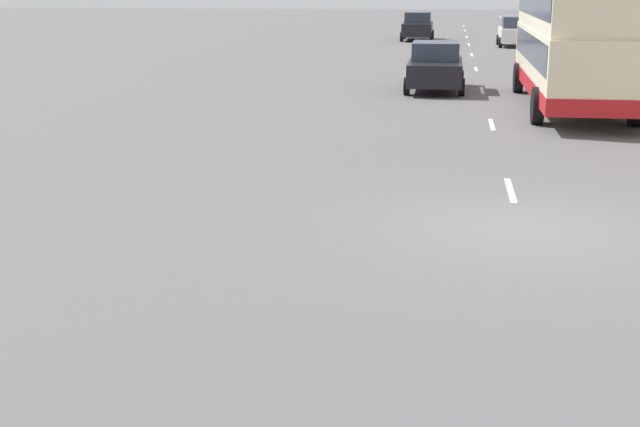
{
  "coord_description": "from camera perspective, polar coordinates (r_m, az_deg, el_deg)",
  "views": [
    {
      "loc": [
        -1.23,
        -13.73,
        3.76
      ],
      "look_at": [
        -5.46,
        15.97,
        -4.1
      ],
      "focal_mm": 50.0,
      "sensor_mm": 36.0,
      "label": 1
    }
  ],
  "objects": [
    {
      "name": "ground_plane",
      "position": [
        14.29,
        12.76,
        -0.94
      ],
      "size": [
        220.0,
        220.0,
        0.0
      ],
      "primitive_type": "plane",
      "color": "#5B595B"
    },
    {
      "name": "pavement",
      "position": [
        52.93,
        16.74,
        10.08
      ],
      "size": [
        5.0,
        93.0,
        0.14
      ],
      "color": "gray",
      "rests_on": "ground_plane"
    },
    {
      "name": "lane_mark_0",
      "position": [
        16.81,
        12.1,
        1.46
      ],
      "size": [
        0.12,
        2.0,
        0.01
      ],
      "color": "silver",
      "rests_on": "ground_plane"
    },
    {
      "name": "lane_mark_1",
      "position": [
        24.49,
        10.94,
        5.61
      ],
      "size": [
        0.12,
        2.0,
        0.01
      ],
      "color": "silver",
      "rests_on": "ground_plane"
    },
    {
      "name": "lane_mark_2",
      "position": [
        32.24,
        10.33,
        7.77
      ],
      "size": [
        0.12,
        2.0,
        0.01
      ],
      "color": "silver",
      "rests_on": "ground_plane"
    },
    {
      "name": "lane_mark_3",
      "position": [
        40.03,
        9.95,
        9.09
      ],
      "size": [
        0.12,
        2.0,
        0.01
      ],
      "color": "silver",
      "rests_on": "ground_plane"
    },
    {
      "name": "lane_mark_4",
      "position": [
        47.82,
        9.7,
        9.98
      ],
      "size": [
        0.12,
        2.0,
        0.01
      ],
      "color": "silver",
      "rests_on": "ground_plane"
    },
    {
      "name": "lane_mark_5",
      "position": [
        55.63,
        9.51,
        10.62
      ],
      "size": [
        0.12,
        2.0,
        0.01
      ],
      "color": "silver",
      "rests_on": "ground_plane"
    },
    {
      "name": "lane_mark_6",
      "position": [
        63.44,
        9.37,
        11.1
      ],
      "size": [
        0.12,
        2.0,
        0.01
      ],
      "color": "silver",
      "rests_on": "ground_plane"
    },
    {
      "name": "lane_mark_7",
      "position": [
        71.26,
        9.26,
        11.48
      ],
      "size": [
        0.12,
        2.0,
        0.01
      ],
      "color": "silver",
      "rests_on": "ground_plane"
    },
    {
      "name": "lane_mark_8",
      "position": [
        79.08,
        9.18,
        11.78
      ],
      "size": [
        0.12,
        2.0,
        0.01
      ],
      "color": "silver",
      "rests_on": "ground_plane"
    },
    {
      "name": "double_decker_bus_near",
      "position": [
        28.16,
        15.96,
        11.14
      ],
      "size": [
        2.85,
        11.02,
        4.3
      ],
      "color": "beige",
      "rests_on": "ground_plane"
    },
    {
      "name": "car_0",
      "position": [
        31.86,
        7.39,
        9.31
      ],
      "size": [
        2.03,
        4.38,
        1.68
      ],
      "rotation": [
        0.0,
        0.0,
        3.14
      ],
      "color": "black",
      "rests_on": "ground_plane"
    },
    {
      "name": "car_1",
      "position": [
        54.48,
        12.44,
        11.29
      ],
      "size": [
        2.08,
        3.98,
        1.72
      ],
      "color": "silver",
      "rests_on": "ground_plane"
    },
    {
      "name": "car_2",
      "position": [
        59.3,
        6.27,
        11.82
      ],
      "size": [
        2.08,
        4.58,
        1.79
      ],
      "rotation": [
        0.0,
        0.0,
        3.14
      ],
      "color": "black",
      "rests_on": "ground_plane"
    }
  ]
}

